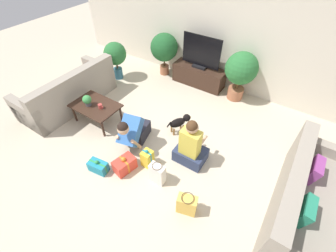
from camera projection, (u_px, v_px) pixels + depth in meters
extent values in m
plane|color=beige|center=(157.00, 150.00, 4.09)|extent=(16.00, 16.00, 0.00)
cube|color=beige|center=(226.00, 31.00, 4.77)|extent=(8.40, 0.06, 2.60)
cube|color=gray|center=(69.00, 95.00, 4.96)|extent=(0.90, 2.06, 0.42)
cube|color=gray|center=(74.00, 83.00, 4.53)|extent=(0.20, 2.06, 0.42)
cube|color=gray|center=(99.00, 72.00, 5.47)|extent=(0.90, 0.16, 0.60)
cube|color=gray|center=(27.00, 115.00, 4.33)|extent=(0.90, 0.16, 0.60)
cube|color=red|center=(81.00, 75.00, 4.86)|extent=(0.18, 0.34, 0.32)
cube|color=#3366AD|center=(54.00, 91.00, 4.44)|extent=(0.18, 0.34, 0.32)
cube|color=gray|center=(309.00, 208.00, 3.09)|extent=(0.90, 2.06, 0.42)
cube|color=gray|center=(294.00, 179.00, 2.93)|extent=(0.20, 2.06, 0.42)
cube|color=gray|center=(322.00, 158.00, 3.59)|extent=(0.90, 0.16, 0.60)
cube|color=#288E6B|center=(304.00, 211.00, 2.68)|extent=(0.18, 0.34, 0.32)
cube|color=#9E4293|center=(313.00, 170.00, 3.10)|extent=(0.18, 0.34, 0.32)
cube|color=#382319|center=(95.00, 106.00, 4.39)|extent=(0.92, 0.62, 0.03)
cylinder|color=#382319|center=(74.00, 113.00, 4.54)|extent=(0.04, 0.04, 0.39)
cylinder|color=#382319|center=(103.00, 129.00, 4.22)|extent=(0.04, 0.04, 0.39)
cylinder|color=#382319|center=(93.00, 101.00, 4.84)|extent=(0.04, 0.04, 0.39)
cylinder|color=#382319|center=(121.00, 114.00, 4.53)|extent=(0.04, 0.04, 0.39)
cube|color=#382319|center=(199.00, 76.00, 5.50)|extent=(1.26, 0.43, 0.46)
cube|color=black|center=(200.00, 66.00, 5.32)|extent=(0.33, 0.20, 0.05)
cube|color=black|center=(201.00, 51.00, 5.06)|extent=(0.93, 0.03, 0.70)
cylinder|color=#A36042|center=(164.00, 69.00, 5.93)|extent=(0.23, 0.23, 0.23)
cylinder|color=brown|center=(164.00, 62.00, 5.78)|extent=(0.04, 0.04, 0.20)
sphere|color=#1E5628|center=(164.00, 47.00, 5.51)|extent=(0.68, 0.68, 0.68)
cylinder|color=#A36042|center=(235.00, 93.00, 5.15)|extent=(0.35, 0.35, 0.26)
cylinder|color=brown|center=(237.00, 84.00, 4.99)|extent=(0.06, 0.06, 0.21)
sphere|color=#286B33|center=(241.00, 68.00, 4.71)|extent=(0.69, 0.69, 0.69)
cylinder|color=#336B84|center=(118.00, 73.00, 5.77)|extent=(0.22, 0.22, 0.27)
cylinder|color=brown|center=(117.00, 65.00, 5.61)|extent=(0.04, 0.04, 0.16)
sphere|color=#286B33|center=(115.00, 54.00, 5.40)|extent=(0.54, 0.54, 0.54)
cube|color=#23232D|center=(139.00, 131.00, 4.25)|extent=(0.38, 0.49, 0.28)
cube|color=#3366AD|center=(130.00, 130.00, 3.83)|extent=(0.43, 0.58, 0.48)
sphere|color=tan|center=(123.00, 129.00, 3.55)|extent=(0.19, 0.19, 0.19)
sphere|color=black|center=(123.00, 127.00, 3.52)|extent=(0.18, 0.18, 0.18)
cylinder|color=tan|center=(122.00, 140.00, 3.94)|extent=(0.12, 0.29, 0.43)
cylinder|color=tan|center=(137.00, 144.00, 3.87)|extent=(0.12, 0.29, 0.43)
cube|color=#283351|center=(190.00, 154.00, 3.88)|extent=(0.52, 0.40, 0.24)
cube|color=gold|center=(190.00, 143.00, 3.59)|extent=(0.32, 0.20, 0.49)
sphere|color=tan|center=(192.00, 127.00, 3.36)|extent=(0.20, 0.20, 0.20)
sphere|color=#472D19|center=(192.00, 126.00, 3.33)|extent=(0.18, 0.18, 0.18)
cylinder|color=tan|center=(203.00, 141.00, 3.71)|extent=(0.06, 0.26, 0.06)
cylinder|color=tan|center=(189.00, 135.00, 3.81)|extent=(0.06, 0.26, 0.06)
ellipsoid|color=black|center=(178.00, 123.00, 4.28)|extent=(0.29, 0.36, 0.17)
sphere|color=black|center=(187.00, 118.00, 4.32)|extent=(0.15, 0.15, 0.15)
sphere|color=olive|center=(189.00, 117.00, 4.35)|extent=(0.07, 0.07, 0.07)
cylinder|color=black|center=(169.00, 125.00, 4.19)|extent=(0.07, 0.10, 0.11)
cylinder|color=olive|center=(183.00, 128.00, 4.40)|extent=(0.04, 0.04, 0.15)
cylinder|color=olive|center=(181.00, 126.00, 4.46)|extent=(0.04, 0.04, 0.15)
cylinder|color=olive|center=(174.00, 132.00, 4.33)|extent=(0.04, 0.04, 0.15)
cylinder|color=olive|center=(172.00, 129.00, 4.39)|extent=(0.04, 0.04, 0.15)
cube|color=teal|center=(98.00, 167.00, 3.72)|extent=(0.34, 0.22, 0.19)
cube|color=#2D934C|center=(98.00, 167.00, 3.72)|extent=(0.32, 0.07, 0.19)
sphere|color=#2D934C|center=(97.00, 162.00, 3.64)|extent=(0.06, 0.06, 0.06)
cube|color=red|center=(125.00, 165.00, 3.72)|extent=(0.30, 0.40, 0.24)
cube|color=orange|center=(125.00, 165.00, 3.72)|extent=(0.23, 0.08, 0.24)
sphere|color=orange|center=(123.00, 159.00, 3.62)|extent=(0.08, 0.08, 0.08)
cube|color=yellow|center=(147.00, 158.00, 3.76)|extent=(0.17, 0.18, 0.32)
cube|color=teal|center=(147.00, 158.00, 3.76)|extent=(0.17, 0.03, 0.32)
sphere|color=teal|center=(147.00, 151.00, 3.63)|extent=(0.06, 0.06, 0.06)
cube|color=white|center=(157.00, 174.00, 3.52)|extent=(0.25, 0.14, 0.37)
torus|color=#4C3823|center=(157.00, 166.00, 3.37)|extent=(0.16, 0.16, 0.01)
cube|color=#E5B74C|center=(187.00, 205.00, 3.16)|extent=(0.31, 0.22, 0.34)
torus|color=#4C3823|center=(188.00, 198.00, 3.03)|extent=(0.22, 0.22, 0.01)
cylinder|color=#B23D38|center=(100.00, 106.00, 4.28)|extent=(0.08, 0.08, 0.09)
torus|color=#B23D38|center=(102.00, 107.00, 4.26)|extent=(0.06, 0.01, 0.06)
cylinder|color=#4C4C51|center=(88.00, 104.00, 4.35)|extent=(0.11, 0.11, 0.07)
sphere|color=#3D8E47|center=(87.00, 99.00, 4.28)|extent=(0.17, 0.17, 0.17)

